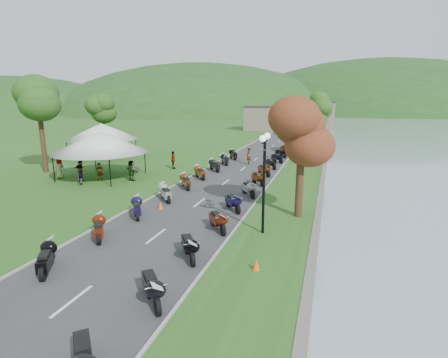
% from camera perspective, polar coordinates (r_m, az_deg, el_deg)
% --- Properties ---
extents(road, '(7.00, 120.00, 0.02)m').
position_cam_1_polar(road, '(40.01, 5.22, 3.28)').
color(road, '#3B3B3E').
rests_on(road, ground).
extents(hills_backdrop, '(360.00, 120.00, 76.00)m').
position_cam_1_polar(hills_backdrop, '(198.89, 14.96, 10.60)').
color(hills_backdrop, '#285621').
rests_on(hills_backdrop, ground).
extents(far_building, '(18.00, 16.00, 5.00)m').
position_cam_1_polar(far_building, '(84.32, 10.33, 9.90)').
color(far_building, gray).
rests_on(far_building, ground).
extents(moto_row_left, '(2.60, 43.69, 1.10)m').
position_cam_1_polar(moto_row_left, '(20.86, -13.94, -4.59)').
color(moto_row_left, '#331411').
rests_on(moto_row_left, ground).
extents(moto_row_right, '(2.60, 47.38, 1.10)m').
position_cam_1_polar(moto_row_right, '(23.00, 2.81, -2.57)').
color(moto_row_right, '#331411').
rests_on(moto_row_right, ground).
extents(vendor_tent_main, '(5.35, 5.35, 4.00)m').
position_cam_1_polar(vendor_tent_main, '(31.91, -19.43, 3.75)').
color(vendor_tent_main, white).
rests_on(vendor_tent_main, ground).
extents(vendor_tent_side, '(5.36, 5.36, 4.00)m').
position_cam_1_polar(vendor_tent_side, '(42.49, -19.22, 5.89)').
color(vendor_tent_side, white).
rests_on(vendor_tent_side, ground).
extents(tree_park_left, '(3.97, 3.97, 11.03)m').
position_cam_1_polar(tree_park_left, '(36.14, -27.90, 9.60)').
color(tree_park_left, '#32631F').
rests_on(tree_park_left, ground).
extents(tree_lakeside, '(2.83, 2.83, 7.86)m').
position_cam_1_polar(tree_lakeside, '(20.03, 12.50, 4.71)').
color(tree_lakeside, '#32631F').
rests_on(tree_lakeside, ground).
extents(pedestrian_a, '(0.67, 0.68, 1.52)m').
position_cam_1_polar(pedestrian_a, '(31.06, -19.50, -0.25)').
color(pedestrian_a, slate).
rests_on(pedestrian_a, ground).
extents(pedestrian_b, '(0.94, 0.73, 1.72)m').
position_cam_1_polar(pedestrian_b, '(31.68, -22.18, -0.23)').
color(pedestrian_b, slate).
rests_on(pedestrian_b, ground).
extents(pedestrian_c, '(0.90, 1.13, 1.63)m').
position_cam_1_polar(pedestrian_c, '(30.13, -22.35, -0.88)').
color(pedestrian_c, slate).
rests_on(pedestrian_c, ground).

